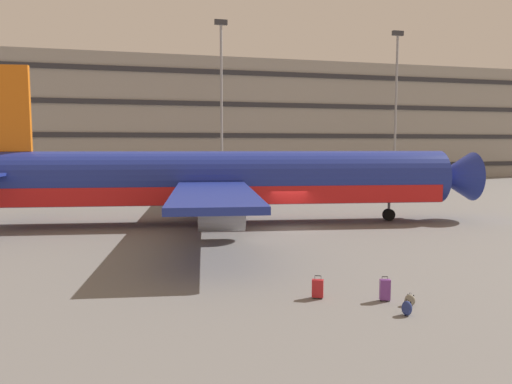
{
  "coord_description": "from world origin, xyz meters",
  "views": [
    {
      "loc": [
        -10.47,
        -31.55,
        5.72
      ],
      "look_at": [
        -3.65,
        -4.51,
        3.0
      ],
      "focal_mm": 34.23,
      "sensor_mm": 36.0,
      "label": 1
    }
  ],
  "objects_px": {
    "backpack_small": "(407,309)",
    "backpack_black": "(410,300)",
    "airliner": "(219,181)",
    "suitcase_large": "(385,290)",
    "suitcase_teal": "(318,288)"
  },
  "relations": [
    {
      "from": "backpack_small",
      "to": "backpack_black",
      "type": "bearing_deg",
      "value": 52.87
    },
    {
      "from": "airliner",
      "to": "suitcase_large",
      "type": "bearing_deg",
      "value": -81.46
    },
    {
      "from": "suitcase_large",
      "to": "airliner",
      "type": "bearing_deg",
      "value": 98.54
    },
    {
      "from": "airliner",
      "to": "suitcase_teal",
      "type": "height_order",
      "value": "airliner"
    },
    {
      "from": "suitcase_teal",
      "to": "backpack_small",
      "type": "distance_m",
      "value": 3.32
    },
    {
      "from": "suitcase_teal",
      "to": "suitcase_large",
      "type": "distance_m",
      "value": 2.45
    },
    {
      "from": "airliner",
      "to": "backpack_small",
      "type": "bearing_deg",
      "value": -82.28
    },
    {
      "from": "airliner",
      "to": "backpack_black",
      "type": "bearing_deg",
      "value": -80.11
    },
    {
      "from": "airliner",
      "to": "backpack_black",
      "type": "height_order",
      "value": "airliner"
    },
    {
      "from": "airliner",
      "to": "suitcase_teal",
      "type": "distance_m",
      "value": 18.21
    },
    {
      "from": "suitcase_large",
      "to": "backpack_small",
      "type": "distance_m",
      "value": 1.59
    },
    {
      "from": "suitcase_teal",
      "to": "backpack_black",
      "type": "xyz_separation_m",
      "value": [
        2.86,
        -1.62,
        -0.18
      ]
    },
    {
      "from": "suitcase_large",
      "to": "suitcase_teal",
      "type": "bearing_deg",
      "value": 158.66
    },
    {
      "from": "suitcase_large",
      "to": "backpack_small",
      "type": "relative_size",
      "value": 1.63
    },
    {
      "from": "backpack_small",
      "to": "airliner",
      "type": "bearing_deg",
      "value": 97.72
    }
  ]
}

